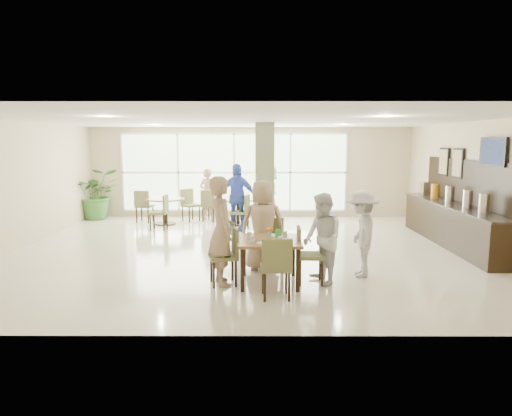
{
  "coord_description": "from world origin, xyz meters",
  "views": [
    {
      "loc": [
        0.23,
        -9.78,
        2.35
      ],
      "look_at": [
        0.2,
        -1.2,
        1.1
      ],
      "focal_mm": 32.0,
      "sensor_mm": 36.0,
      "label": 1
    }
  ],
  "objects_px": {
    "round_table_left": "(165,204)",
    "adult_b": "(268,195)",
    "adult_standing": "(208,194)",
    "teen_standing": "(361,234)",
    "potted_plant": "(96,194)",
    "teen_left": "(222,231)",
    "teen_far": "(263,225)",
    "main_table": "(269,244)",
    "teen_right": "(322,239)",
    "buffet_counter": "(453,221)",
    "round_table_right": "(238,205)",
    "adult_a": "(236,197)"
  },
  "relations": [
    {
      "from": "potted_plant",
      "to": "teen_left",
      "type": "distance_m",
      "value": 7.79
    },
    {
      "from": "buffet_counter",
      "to": "adult_b",
      "type": "xyz_separation_m",
      "value": [
        -4.16,
        2.54,
        0.31
      ]
    },
    {
      "from": "round_table_left",
      "to": "teen_standing",
      "type": "height_order",
      "value": "teen_standing"
    },
    {
      "from": "adult_b",
      "to": "adult_standing",
      "type": "xyz_separation_m",
      "value": [
        -1.79,
        0.76,
        -0.07
      ]
    },
    {
      "from": "adult_b",
      "to": "adult_standing",
      "type": "height_order",
      "value": "adult_b"
    },
    {
      "from": "adult_standing",
      "to": "potted_plant",
      "type": "bearing_deg",
      "value": 19.83
    },
    {
      "from": "round_table_left",
      "to": "main_table",
      "type": "bearing_deg",
      "value": -62.84
    },
    {
      "from": "main_table",
      "to": "teen_far",
      "type": "height_order",
      "value": "teen_far"
    },
    {
      "from": "teen_far",
      "to": "main_table",
      "type": "bearing_deg",
      "value": 98.76
    },
    {
      "from": "buffet_counter",
      "to": "adult_b",
      "type": "height_order",
      "value": "buffet_counter"
    },
    {
      "from": "round_table_right",
      "to": "teen_far",
      "type": "relative_size",
      "value": 0.64
    },
    {
      "from": "teen_left",
      "to": "adult_b",
      "type": "relative_size",
      "value": 1.05
    },
    {
      "from": "teen_standing",
      "to": "teen_far",
      "type": "bearing_deg",
      "value": -97.86
    },
    {
      "from": "adult_b",
      "to": "main_table",
      "type": "bearing_deg",
      "value": 1.64
    },
    {
      "from": "adult_a",
      "to": "adult_standing",
      "type": "bearing_deg",
      "value": 133.04
    },
    {
      "from": "round_table_left",
      "to": "adult_a",
      "type": "bearing_deg",
      "value": -23.23
    },
    {
      "from": "potted_plant",
      "to": "teen_right",
      "type": "distance_m",
      "value": 8.81
    },
    {
      "from": "adult_b",
      "to": "adult_standing",
      "type": "bearing_deg",
      "value": -110.08
    },
    {
      "from": "main_table",
      "to": "buffet_counter",
      "type": "height_order",
      "value": "buffet_counter"
    },
    {
      "from": "round_table_right",
      "to": "adult_standing",
      "type": "bearing_deg",
      "value": 141.78
    },
    {
      "from": "teen_standing",
      "to": "adult_b",
      "type": "distance_m",
      "value": 5.24
    },
    {
      "from": "teen_far",
      "to": "teen_right",
      "type": "distance_m",
      "value": 1.28
    },
    {
      "from": "teen_left",
      "to": "teen_right",
      "type": "height_order",
      "value": "teen_left"
    },
    {
      "from": "main_table",
      "to": "adult_a",
      "type": "height_order",
      "value": "adult_a"
    },
    {
      "from": "teen_left",
      "to": "adult_b",
      "type": "height_order",
      "value": "teen_left"
    },
    {
      "from": "buffet_counter",
      "to": "adult_standing",
      "type": "bearing_deg",
      "value": 150.99
    },
    {
      "from": "main_table",
      "to": "teen_left",
      "type": "xyz_separation_m",
      "value": [
        -0.79,
        -0.03,
        0.24
      ]
    },
    {
      "from": "adult_a",
      "to": "main_table",
      "type": "bearing_deg",
      "value": -68.36
    },
    {
      "from": "teen_left",
      "to": "teen_standing",
      "type": "bearing_deg",
      "value": -97.54
    },
    {
      "from": "teen_far",
      "to": "teen_standing",
      "type": "bearing_deg",
      "value": 168.85
    },
    {
      "from": "potted_plant",
      "to": "teen_far",
      "type": "bearing_deg",
      "value": -48.25
    },
    {
      "from": "adult_standing",
      "to": "teen_far",
      "type": "bearing_deg",
      "value": 130.17
    },
    {
      "from": "buffet_counter",
      "to": "adult_standing",
      "type": "distance_m",
      "value": 6.81
    },
    {
      "from": "teen_far",
      "to": "adult_standing",
      "type": "bearing_deg",
      "value": -71.98
    },
    {
      "from": "round_table_left",
      "to": "buffet_counter",
      "type": "height_order",
      "value": "buffet_counter"
    },
    {
      "from": "round_table_left",
      "to": "adult_b",
      "type": "bearing_deg",
      "value": -1.96
    },
    {
      "from": "main_table",
      "to": "potted_plant",
      "type": "xyz_separation_m",
      "value": [
        -5.12,
        6.45,
        0.11
      ]
    },
    {
      "from": "round_table_right",
      "to": "adult_a",
      "type": "relative_size",
      "value": 0.6
    },
    {
      "from": "adult_a",
      "to": "teen_far",
      "type": "bearing_deg",
      "value": -67.9
    },
    {
      "from": "round_table_right",
      "to": "teen_left",
      "type": "height_order",
      "value": "teen_left"
    },
    {
      "from": "teen_right",
      "to": "adult_a",
      "type": "height_order",
      "value": "adult_a"
    },
    {
      "from": "potted_plant",
      "to": "teen_standing",
      "type": "bearing_deg",
      "value": -41.77
    },
    {
      "from": "teen_far",
      "to": "teen_right",
      "type": "xyz_separation_m",
      "value": [
        0.97,
        -0.83,
        -0.08
      ]
    },
    {
      "from": "round_table_left",
      "to": "adult_b",
      "type": "xyz_separation_m",
      "value": [
        2.96,
        -0.1,
        0.28
      ]
    },
    {
      "from": "round_table_right",
      "to": "adult_a",
      "type": "bearing_deg",
      "value": -90.21
    },
    {
      "from": "buffet_counter",
      "to": "adult_a",
      "type": "bearing_deg",
      "value": 160.85
    },
    {
      "from": "round_table_right",
      "to": "potted_plant",
      "type": "relative_size",
      "value": 0.69
    },
    {
      "from": "round_table_right",
      "to": "potted_plant",
      "type": "distance_m",
      "value": 4.48
    },
    {
      "from": "adult_b",
      "to": "adult_standing",
      "type": "distance_m",
      "value": 1.95
    },
    {
      "from": "potted_plant",
      "to": "adult_b",
      "type": "bearing_deg",
      "value": -10.81
    }
  ]
}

